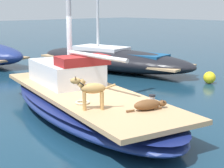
{
  "coord_description": "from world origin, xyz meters",
  "views": [
    {
      "loc": [
        -5.41,
        -6.93,
        2.75
      ],
      "look_at": [
        0.0,
        -1.0,
        1.01
      ],
      "focal_mm": 57.41,
      "sensor_mm": 36.0,
      "label": 1
    }
  ],
  "objects_px": {
    "sailboat_main": "(85,104)",
    "dog_tan": "(91,90)",
    "dog_brown": "(149,105)",
    "mooring_buoy": "(209,78)",
    "deck_winch": "(152,100)",
    "coiled_rope": "(83,102)",
    "moored_boat_starboard_side": "(112,58)"
  },
  "relations": [
    {
      "from": "dog_brown",
      "to": "moored_boat_starboard_side",
      "type": "relative_size",
      "value": 0.11
    },
    {
      "from": "deck_winch",
      "to": "moored_boat_starboard_side",
      "type": "xyz_separation_m",
      "value": [
        4.76,
        6.5,
        -0.24
      ]
    },
    {
      "from": "coiled_rope",
      "to": "deck_winch",
      "type": "bearing_deg",
      "value": -44.45
    },
    {
      "from": "deck_winch",
      "to": "coiled_rope",
      "type": "height_order",
      "value": "deck_winch"
    },
    {
      "from": "deck_winch",
      "to": "coiled_rope",
      "type": "distance_m",
      "value": 1.53
    },
    {
      "from": "dog_tan",
      "to": "deck_winch",
      "type": "height_order",
      "value": "dog_tan"
    },
    {
      "from": "coiled_rope",
      "to": "moored_boat_starboard_side",
      "type": "height_order",
      "value": "moored_boat_starboard_side"
    },
    {
      "from": "deck_winch",
      "to": "dog_tan",
      "type": "bearing_deg",
      "value": 154.84
    },
    {
      "from": "deck_winch",
      "to": "moored_boat_starboard_side",
      "type": "relative_size",
      "value": 0.03
    },
    {
      "from": "moored_boat_starboard_side",
      "to": "dog_brown",
      "type": "bearing_deg",
      "value": -127.32
    },
    {
      "from": "dog_brown",
      "to": "mooring_buoy",
      "type": "distance_m",
      "value": 6.32
    },
    {
      "from": "sailboat_main",
      "to": "dog_tan",
      "type": "bearing_deg",
      "value": -123.91
    },
    {
      "from": "coiled_rope",
      "to": "dog_tan",
      "type": "bearing_deg",
      "value": -107.48
    },
    {
      "from": "dog_brown",
      "to": "mooring_buoy",
      "type": "relative_size",
      "value": 2.12
    },
    {
      "from": "sailboat_main",
      "to": "dog_tan",
      "type": "height_order",
      "value": "dog_tan"
    },
    {
      "from": "coiled_rope",
      "to": "mooring_buoy",
      "type": "relative_size",
      "value": 0.74
    },
    {
      "from": "coiled_rope",
      "to": "mooring_buoy",
      "type": "xyz_separation_m",
      "value": [
        6.57,
        0.97,
        -0.46
      ]
    },
    {
      "from": "dog_tan",
      "to": "coiled_rope",
      "type": "height_order",
      "value": "dog_tan"
    },
    {
      "from": "dog_brown",
      "to": "sailboat_main",
      "type": "bearing_deg",
      "value": 88.76
    },
    {
      "from": "sailboat_main",
      "to": "dog_tan",
      "type": "distance_m",
      "value": 1.78
    },
    {
      "from": "sailboat_main",
      "to": "coiled_rope",
      "type": "distance_m",
      "value": 1.19
    },
    {
      "from": "deck_winch",
      "to": "coiled_rope",
      "type": "xyz_separation_m",
      "value": [
        -1.09,
        1.07,
        -0.08
      ]
    },
    {
      "from": "dog_tan",
      "to": "mooring_buoy",
      "type": "height_order",
      "value": "dog_tan"
    },
    {
      "from": "sailboat_main",
      "to": "moored_boat_starboard_side",
      "type": "bearing_deg",
      "value": 41.89
    },
    {
      "from": "sailboat_main",
      "to": "dog_tan",
      "type": "xyz_separation_m",
      "value": [
        -0.9,
        -1.35,
        0.75
      ]
    },
    {
      "from": "deck_winch",
      "to": "sailboat_main",
      "type": "bearing_deg",
      "value": 99.92
    },
    {
      "from": "sailboat_main",
      "to": "deck_winch",
      "type": "distance_m",
      "value": 2.0
    },
    {
      "from": "moored_boat_starboard_side",
      "to": "deck_winch",
      "type": "bearing_deg",
      "value": -126.22
    },
    {
      "from": "deck_winch",
      "to": "dog_brown",
      "type": "bearing_deg",
      "value": -147.22
    },
    {
      "from": "sailboat_main",
      "to": "dog_brown",
      "type": "relative_size",
      "value": 8.15
    },
    {
      "from": "sailboat_main",
      "to": "moored_boat_starboard_side",
      "type": "xyz_separation_m",
      "value": [
        5.1,
        4.57,
        0.18
      ]
    },
    {
      "from": "dog_tan",
      "to": "moored_boat_starboard_side",
      "type": "height_order",
      "value": "moored_boat_starboard_side"
    }
  ]
}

